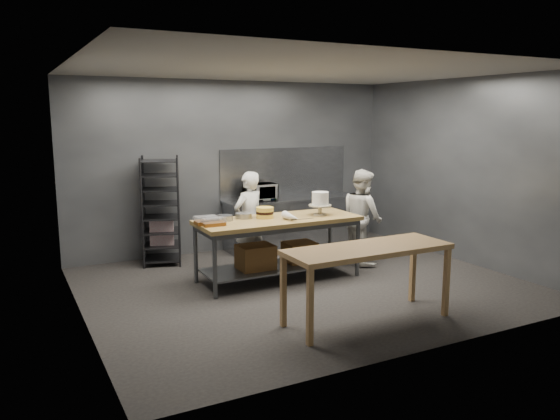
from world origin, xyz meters
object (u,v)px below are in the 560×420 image
near_counter (368,254)px  layer_cake (265,213)px  speed_rack (161,212)px  chef_right (362,217)px  chef_behind (249,221)px  work_table (277,242)px  frosted_cake_stand (320,200)px  microwave (260,192)px

near_counter → layer_cake: 2.10m
speed_rack → layer_cake: (1.11, -1.57, 0.14)m
chef_right → layer_cake: chef_right is taller
chef_behind → chef_right: size_ratio=1.00×
near_counter → work_table: bearing=95.4°
speed_rack → chef_behind: bearing=-41.7°
chef_right → near_counter: bearing=151.0°
near_counter → chef_right: (1.47, 2.15, -0.04)m
near_counter → chef_behind: chef_behind is taller
chef_behind → layer_cake: size_ratio=6.08×
near_counter → frosted_cake_stand: frosted_cake_stand is taller
speed_rack → microwave: speed_rack is taller
chef_behind → microwave: (0.71, 1.07, 0.28)m
near_counter → frosted_cake_stand: 1.99m
speed_rack → microwave: 1.83m
layer_cake → speed_rack: bearing=125.2°
near_counter → layer_cake: size_ratio=7.85×
layer_cake → near_counter: bearing=-81.0°
work_table → chef_right: 1.68m
near_counter → layer_cake: bearing=99.0°
speed_rack → work_table: bearing=-53.3°
microwave → chef_behind: bearing=-123.5°
frosted_cake_stand → layer_cake: 0.87m
chef_behind → layer_cake: 0.62m
work_table → frosted_cake_stand: (0.70, -0.06, 0.57)m
work_table → layer_cake: (-0.14, 0.11, 0.43)m
speed_rack → chef_right: 3.27m
chef_right → speed_rack: bearing=68.3°
chef_behind → microwave: size_ratio=2.86×
near_counter → speed_rack: bearing=111.6°
chef_behind → microwave: 1.31m
work_table → chef_right: (1.66, 0.19, 0.20)m
chef_behind → chef_right: chef_behind is taller
work_table → speed_rack: speed_rack is taller
chef_right → frosted_cake_stand: 1.06m
chef_right → microwave: (-1.09, 1.57, 0.28)m
work_table → layer_cake: layer_cake is taller
frosted_cake_stand → chef_behind: bearing=138.1°
speed_rack → frosted_cake_stand: size_ratio=4.99×
work_table → chef_right: bearing=6.6°
chef_behind → near_counter: bearing=77.3°
chef_behind → microwave: bearing=-143.3°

